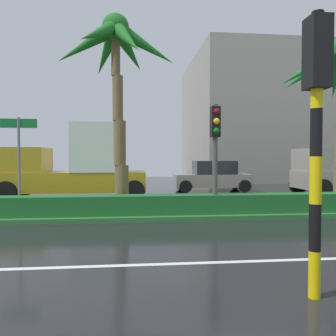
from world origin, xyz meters
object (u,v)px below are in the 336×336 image
Objects in this scene: box_truck_lead at (77,165)px; street_name_sign at (19,152)px; car_in_traffic_third at (213,176)px; traffic_signal_foreground at (316,103)px; traffic_signal_median_right at (215,138)px; palm_tree_centre_left at (116,56)px.

street_name_sign is at bearing 79.87° from box_truck_lead.
traffic_signal_foreground is at bearing 81.87° from car_in_traffic_third.
traffic_signal_foreground is at bearing -91.33° from traffic_signal_median_right.
palm_tree_centre_left is at bearing 113.62° from box_truck_lead.
traffic_signal_foreground is 15.19m from car_in_traffic_third.
traffic_signal_foreground reaches higher than box_truck_lead.
palm_tree_centre_left is 4.43m from street_name_sign.
street_name_sign is 0.77× the size of traffic_signal_foreground.
traffic_signal_median_right is at bearing -3.49° from street_name_sign.
traffic_signal_foreground is (-0.14, -6.24, 0.15)m from traffic_signal_median_right.
street_name_sign reaches higher than car_in_traffic_third.
street_name_sign is 0.47× the size of box_truck_lead.
box_truck_lead is at bearing -67.28° from traffic_signal_foreground.
palm_tree_centre_left reaches higher than street_name_sign.
traffic_signal_median_right is 7.70m from box_truck_lead.
box_truck_lead is 1.49× the size of car_in_traffic_third.
traffic_signal_median_right is 0.54× the size of box_truck_lead.
box_truck_lead is at bearing 23.00° from car_in_traffic_third.
box_truck_lead reaches higher than car_in_traffic_third.
box_truck_lead is (-2.01, 4.59, -3.75)m from palm_tree_centre_left.
street_name_sign is at bearing 176.51° from traffic_signal_median_right.
car_in_traffic_third is at bearing 56.12° from palm_tree_centre_left.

